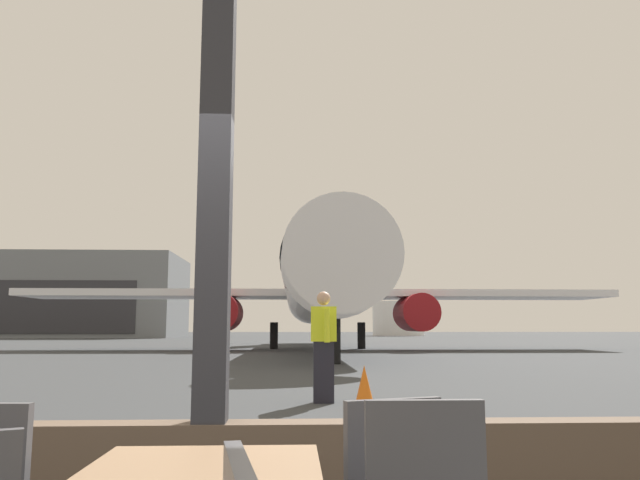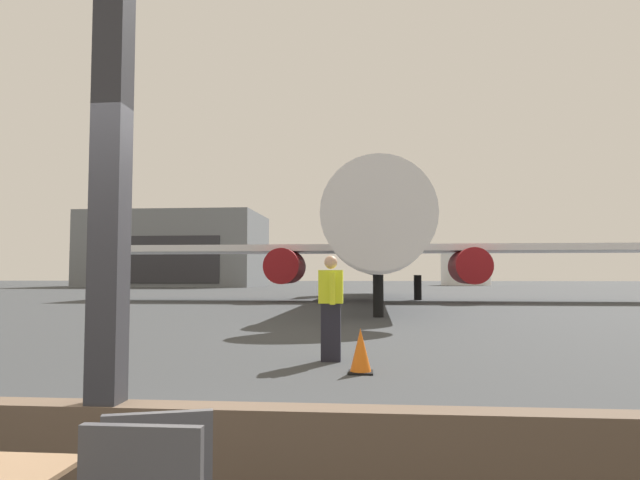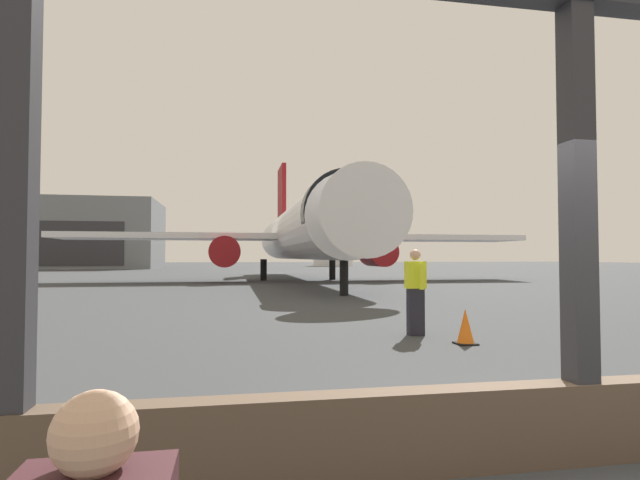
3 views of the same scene
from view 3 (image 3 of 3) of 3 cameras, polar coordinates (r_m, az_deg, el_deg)
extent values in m
plane|color=#383A3D|center=(43.56, -6.69, -4.07)|extent=(220.00, 220.00, 0.00)
cube|color=brown|center=(4.57, 28.12, -18.05)|extent=(8.34, 0.24, 0.61)
cube|color=#2D2D33|center=(3.72, -31.80, 1.69)|extent=(0.20, 0.20, 3.61)
cube|color=#2D2D33|center=(4.39, 27.80, 1.10)|extent=(0.20, 0.20, 3.61)
sphere|color=tan|center=(1.48, -24.71, -19.75)|extent=(0.22, 0.22, 0.22)
cylinder|color=silver|center=(33.16, -2.32, 0.81)|extent=(3.54, 28.03, 3.54)
cone|color=silver|center=(18.15, 4.36, 3.14)|extent=(3.36, 2.60, 3.36)
cylinder|color=black|center=(20.00, 2.98, 3.10)|extent=(3.61, 0.90, 3.61)
cube|color=silver|center=(32.89, -16.45, 0.39)|extent=(14.47, 4.20, 0.36)
cube|color=silver|center=(35.06, 10.97, 0.21)|extent=(14.47, 4.20, 0.36)
cylinder|color=maroon|center=(31.27, -10.99, -1.36)|extent=(1.90, 3.20, 1.90)
cylinder|color=maroon|center=(32.69, 6.71, -1.41)|extent=(1.90, 3.20, 1.90)
cube|color=maroon|center=(45.91, -4.47, 5.26)|extent=(0.36, 4.40, 5.20)
cylinder|color=black|center=(20.23, 2.80, -4.44)|extent=(0.36, 0.36, 1.44)
cylinder|color=black|center=(33.75, -6.58, -3.45)|extent=(0.44, 0.44, 1.44)
cylinder|color=black|center=(34.39, 1.44, -3.44)|extent=(0.44, 0.44, 1.44)
cube|color=black|center=(10.23, 11.05, -8.19)|extent=(0.32, 0.20, 0.95)
cube|color=yellow|center=(10.17, 11.02, -3.99)|extent=(0.40, 0.22, 0.55)
sphere|color=tan|center=(10.17, 11.01, -1.71)|extent=(0.22, 0.22, 0.22)
cylinder|color=yellow|center=(10.38, 10.33, -4.09)|extent=(0.09, 0.09, 0.52)
cylinder|color=yellow|center=(9.97, 11.75, -4.17)|extent=(0.09, 0.09, 0.52)
cone|color=orange|center=(9.43, 16.54, -9.61)|extent=(0.32, 0.32, 0.65)
cube|color=black|center=(9.47, 16.56, -11.46)|extent=(0.36, 0.36, 0.03)
cube|color=slate|center=(76.94, -26.32, 0.57)|extent=(21.91, 14.34, 9.50)
cube|color=#2D2D33|center=(69.99, -27.97, -0.34)|extent=(15.34, 0.10, 5.70)
cylinder|color=white|center=(87.92, 1.54, -1.49)|extent=(7.17, 7.17, 4.72)
camera|label=1|loc=(3.25, 86.70, -7.42)|focal=34.54mm
camera|label=2|loc=(4.38, 80.96, -2.63)|focal=32.38mm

